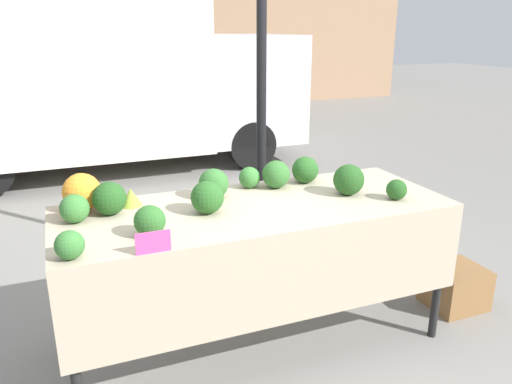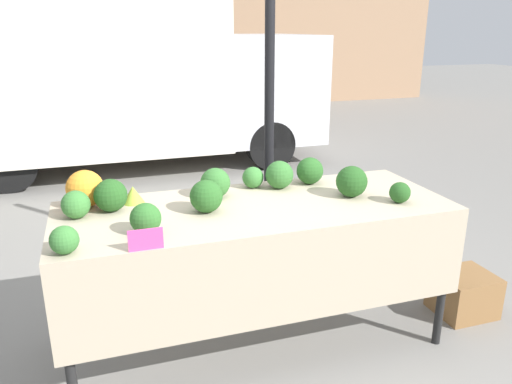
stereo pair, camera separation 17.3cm
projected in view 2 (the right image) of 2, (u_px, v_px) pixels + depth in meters
name	position (u px, v px, depth m)	size (l,w,h in m)	color
ground_plane	(256.00, 340.00, 3.12)	(40.00, 40.00, 0.00)	gray
building_facade	(120.00, 5.00, 11.26)	(16.00, 0.60, 4.72)	#9E7A5B
tent_pole	(269.00, 129.00, 3.59)	(0.07, 0.07, 2.34)	black
parked_truck	(125.00, 75.00, 6.84)	(4.92, 2.16, 2.35)	silver
market_table	(260.00, 227.00, 2.81)	(2.23, 0.86, 0.90)	tan
orange_cauliflower	(85.00, 189.00, 2.80)	(0.21, 0.21, 0.21)	orange
romanesco_head	(133.00, 195.00, 2.87)	(0.12, 0.12, 0.10)	#93B238
broccoli_head_0	(206.00, 196.00, 2.71)	(0.18, 0.18, 0.18)	#285B23
broccoli_head_1	(64.00, 240.00, 2.22)	(0.13, 0.13, 0.13)	#387533
broccoli_head_2	(146.00, 218.00, 2.44)	(0.15, 0.15, 0.15)	#2D6628
broccoli_head_3	(310.00, 171.00, 3.21)	(0.17, 0.17, 0.17)	#285B23
broccoli_head_4	(400.00, 192.00, 2.87)	(0.12, 0.12, 0.12)	#23511E
broccoli_head_5	(279.00, 175.00, 3.12)	(0.18, 0.18, 0.18)	#336B2D
broccoli_head_6	(111.00, 195.00, 2.73)	(0.18, 0.18, 0.18)	#23511E
broccoli_head_7	(253.00, 177.00, 3.14)	(0.13, 0.13, 0.13)	#387533
broccoli_head_8	(76.00, 205.00, 2.63)	(0.15, 0.15, 0.15)	#387533
broccoli_head_9	(352.00, 182.00, 2.96)	(0.19, 0.19, 0.19)	#23511E
broccoli_head_10	(215.00, 183.00, 2.95)	(0.18, 0.18, 0.18)	#336B2D
price_sign	(146.00, 240.00, 2.26)	(0.16, 0.01, 0.10)	#EF4793
produce_crate	(464.00, 293.00, 3.39)	(0.37, 0.34, 0.29)	olive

